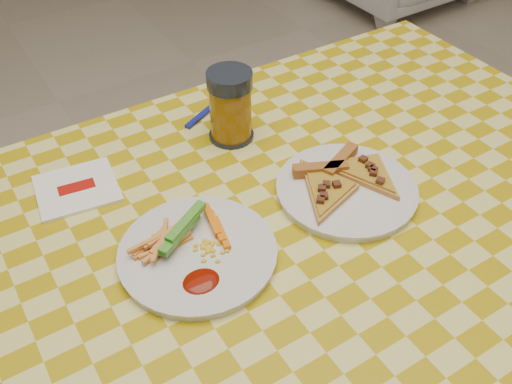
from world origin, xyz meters
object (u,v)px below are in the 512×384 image
(plate_right, at_px, (346,191))
(drink_glass, at_px, (230,106))
(table, at_px, (295,253))
(plate_left, at_px, (198,254))

(plate_right, relative_size, drink_glass, 1.69)
(table, distance_m, plate_left, 0.18)
(table, relative_size, drink_glass, 9.52)
(plate_left, xyz_separation_m, plate_right, (0.27, -0.00, 0.00))
(plate_left, distance_m, plate_right, 0.27)
(table, bearing_deg, plate_left, 174.13)
(plate_left, relative_size, plate_right, 1.01)
(table, distance_m, plate_right, 0.13)
(table, xyz_separation_m, drink_glass, (0.03, 0.25, 0.14))
(table, xyz_separation_m, plate_right, (0.11, 0.01, 0.08))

